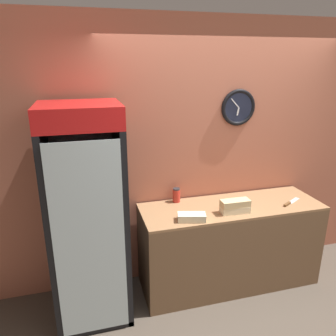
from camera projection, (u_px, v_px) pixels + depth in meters
wall_back at (220, 152)px, 3.47m from camera, size 5.20×0.09×2.70m
prep_counter at (229, 244)px, 3.43m from camera, size 1.84×0.61×0.89m
beverage_cooler at (86, 205)px, 2.88m from camera, size 0.65×0.69×1.97m
sandwich_stack_bottom at (235, 209)px, 3.13m from camera, size 0.28×0.12×0.06m
sandwich_stack_middle at (235, 203)px, 3.11m from camera, size 0.28×0.12×0.06m
sandwich_flat_left at (192, 217)px, 2.97m from camera, size 0.28×0.18×0.07m
chefs_knife at (289, 203)px, 3.33m from camera, size 0.28×0.18×0.02m
condiment_jar at (176, 195)px, 3.36m from camera, size 0.08×0.08×0.15m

